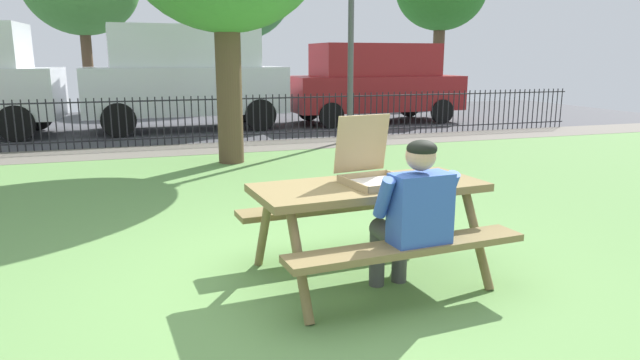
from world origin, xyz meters
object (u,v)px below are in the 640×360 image
object	(u,v)px
adult_at_table	(412,213)
parked_car_left	(185,75)
picnic_table_foreground	(369,205)
pizza_box_open	(371,167)
parked_car_center	(375,81)
lamp_post_walkway	(351,2)

from	to	relation	value
adult_at_table	parked_car_left	world-z (taller)	parked_car_left
picnic_table_foreground	adult_at_table	bearing A→B (deg)	-75.54
adult_at_table	pizza_box_open	bearing A→B (deg)	99.77
picnic_table_foreground	pizza_box_open	size ratio (longest dim) A/B	3.24
parked_car_left	parked_car_center	bearing A→B (deg)	-0.00
picnic_table_foreground	adult_at_table	size ratio (longest dim) A/B	1.61
picnic_table_foreground	adult_at_table	distance (m)	0.51
lamp_post_walkway	parked_car_center	world-z (taller)	lamp_post_walkway
picnic_table_foreground	parked_car_left	size ratio (longest dim) A/B	0.40
parked_car_center	picnic_table_foreground	bearing A→B (deg)	-113.58
pizza_box_open	parked_car_center	distance (m)	10.97
pizza_box_open	adult_at_table	world-z (taller)	pizza_box_open
pizza_box_open	parked_car_center	bearing A→B (deg)	66.49
lamp_post_walkway	parked_car_center	bearing A→B (deg)	58.53
pizza_box_open	parked_car_left	size ratio (longest dim) A/B	0.12
picnic_table_foreground	pizza_box_open	bearing A→B (deg)	51.87
parked_car_left	parked_car_center	xyz separation A→B (m)	(4.96, -0.00, -0.21)
adult_at_table	parked_car_left	size ratio (longest dim) A/B	0.25
picnic_table_foreground	pizza_box_open	world-z (taller)	pizza_box_open
adult_at_table	lamp_post_walkway	distance (m)	8.21
adult_at_table	parked_car_center	bearing A→B (deg)	67.99
adult_at_table	parked_car_left	distance (m)	10.64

